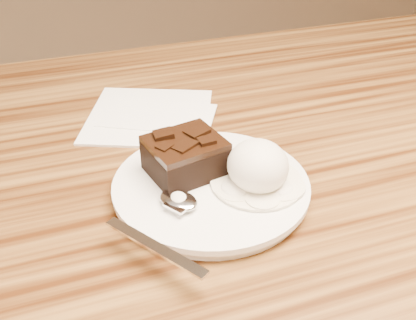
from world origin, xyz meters
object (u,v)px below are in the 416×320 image
object	(u,v)px
ice_cream_scoop	(258,166)
napkin	(149,115)
brownie	(185,159)
spoon	(179,201)
plate	(211,188)

from	to	relation	value
ice_cream_scoop	napkin	size ratio (longest dim) A/B	0.41
brownie	ice_cream_scoop	size ratio (longest dim) A/B	1.12
spoon	napkin	bearing A→B (deg)	50.94
plate	ice_cream_scoop	xyz separation A→B (m)	(0.05, -0.02, 0.03)
brownie	ice_cream_scoop	world-z (taller)	ice_cream_scoop
plate	napkin	bearing A→B (deg)	96.47
ice_cream_scoop	spoon	xyz separation A→B (m)	(-0.09, -0.01, -0.02)
plate	brownie	world-z (taller)	brownie
plate	napkin	size ratio (longest dim) A/B	1.28
spoon	ice_cream_scoop	bearing A→B (deg)	-28.28
ice_cream_scoop	napkin	distance (m)	0.23
plate	brownie	bearing A→B (deg)	128.44
ice_cream_scoop	napkin	xyz separation A→B (m)	(-0.07, 0.22, -0.04)
napkin	spoon	bearing A→B (deg)	-95.58
brownie	napkin	size ratio (longest dim) A/B	0.46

